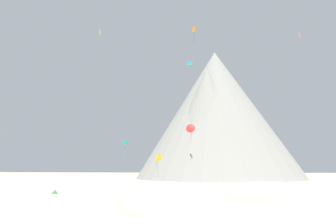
% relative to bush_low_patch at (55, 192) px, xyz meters
% --- Properties ---
extents(ground_plane, '(400.00, 400.00, 0.00)m').
position_rel_bush_low_patch_xyz_m(ground_plane, '(17.56, -13.07, -0.32)').
color(ground_plane, beige).
extents(dune_foreground_left, '(20.45, 27.26, 2.93)m').
position_rel_bush_low_patch_xyz_m(dune_foreground_left, '(19.14, -9.75, -0.32)').
color(dune_foreground_left, beige).
rests_on(dune_foreground_left, ground_plane).
extents(dune_foreground_right, '(25.67, 30.52, 3.40)m').
position_rel_bush_low_patch_xyz_m(dune_foreground_right, '(33.33, 3.55, -0.32)').
color(dune_foreground_right, beige).
rests_on(dune_foreground_right, ground_plane).
extents(bush_low_patch, '(1.49, 1.49, 0.64)m').
position_rel_bush_low_patch_xyz_m(bush_low_patch, '(0.00, 0.00, 0.00)').
color(bush_low_patch, '#386633').
rests_on(bush_low_patch, ground_plane).
extents(bush_near_left, '(2.37, 2.37, 0.67)m').
position_rel_bush_low_patch_xyz_m(bush_near_left, '(37.49, 10.35, 0.01)').
color(bush_near_left, '#386633').
rests_on(bush_near_left, ground_plane).
extents(bush_far_left, '(2.81, 2.81, 0.93)m').
position_rel_bush_low_patch_xyz_m(bush_far_left, '(13.57, -0.06, 0.15)').
color(bush_far_left, '#668C4C').
rests_on(bush_far_left, ground_plane).
extents(rock_massif, '(83.95, 83.95, 49.63)m').
position_rel_bush_low_patch_xyz_m(rock_massif, '(28.78, 64.20, 23.28)').
color(rock_massif, gray).
rests_on(rock_massif, ground_plane).
extents(kite_teal_low, '(1.10, 1.15, 4.94)m').
position_rel_bush_low_patch_xyz_m(kite_teal_low, '(3.17, 30.23, 10.10)').
color(kite_teal_low, teal).
extents(kite_orange_high, '(1.20, 1.70, 5.39)m').
position_rel_bush_low_patch_xyz_m(kite_orange_high, '(21.71, 28.83, 40.59)').
color(kite_orange_high, orange).
extents(kite_lime_high, '(0.64, 0.46, 1.47)m').
position_rel_bush_low_patch_xyz_m(kite_lime_high, '(-2.15, 21.82, 37.51)').
color(kite_lime_high, '#8CD133').
extents(kite_red_low, '(2.37, 1.24, 4.07)m').
position_rel_bush_low_patch_xyz_m(kite_red_low, '(20.43, 24.77, 12.95)').
color(kite_red_low, red).
extents(kite_pink_high, '(0.36, 0.66, 1.06)m').
position_rel_bush_low_patch_xyz_m(kite_pink_high, '(44.30, 16.26, 31.74)').
color(kite_pink_high, pink).
extents(kite_yellow_low, '(1.64, 1.76, 5.39)m').
position_rel_bush_low_patch_xyz_m(kite_yellow_low, '(12.91, 23.11, 5.83)').
color(kite_yellow_low, yellow).
extents(kite_cyan_mid, '(1.03, 1.07, 0.91)m').
position_rel_bush_low_patch_xyz_m(kite_cyan_mid, '(20.77, 14.66, 25.59)').
color(kite_cyan_mid, '#33BCDB').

